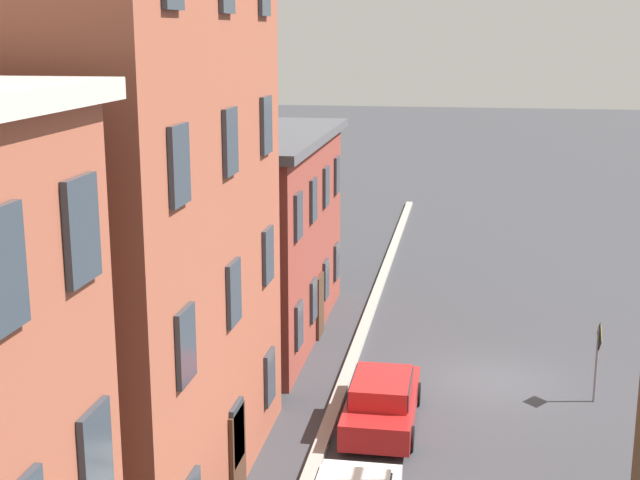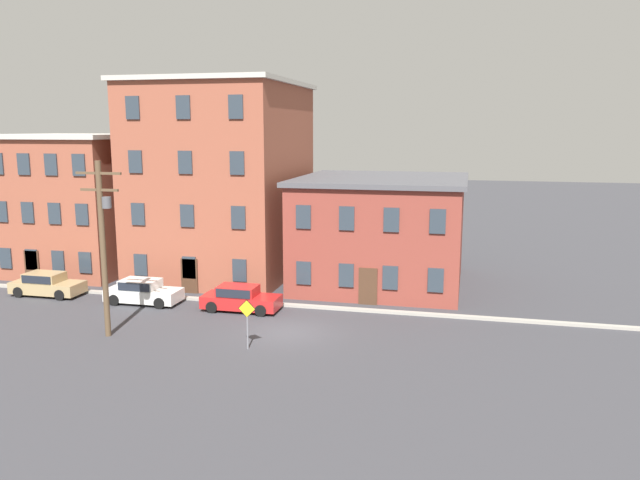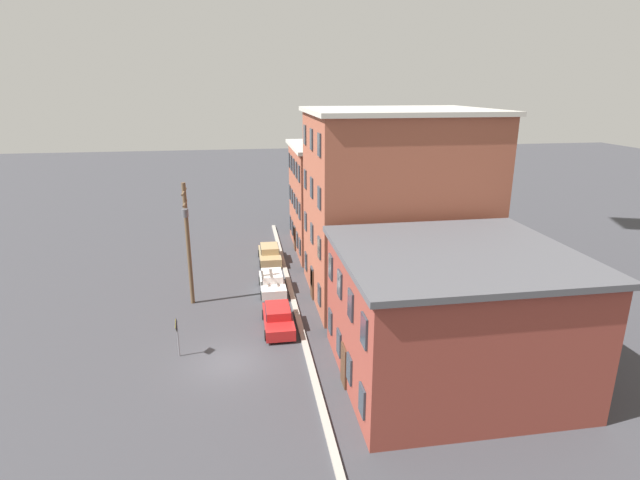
{
  "view_description": "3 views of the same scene",
  "coord_description": "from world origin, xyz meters",
  "px_view_note": "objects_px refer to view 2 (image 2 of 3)",
  "views": [
    {
      "loc": [
        -26.09,
        1.05,
        10.46
      ],
      "look_at": [
        -1.43,
        5.18,
        4.55
      ],
      "focal_mm": 50.0,
      "sensor_mm": 36.0,
      "label": 1
    },
    {
      "loc": [
        8.67,
        -29.21,
        10.22
      ],
      "look_at": [
        0.43,
        5.21,
        3.88
      ],
      "focal_mm": 35.0,
      "sensor_mm": 36.0,
      "label": 2
    },
    {
      "loc": [
        25.27,
        1.14,
        14.88
      ],
      "look_at": [
        -0.41,
        5.28,
        6.83
      ],
      "focal_mm": 28.0,
      "sensor_mm": 36.0,
      "label": 3
    }
  ],
  "objects_px": {
    "car_tan": "(47,283)",
    "utility_pole": "(103,239)",
    "car_white": "(143,291)",
    "car_red": "(240,298)",
    "caution_sign": "(247,317)"
  },
  "relations": [
    {
      "from": "car_red",
      "to": "caution_sign",
      "type": "bearing_deg",
      "value": -66.28
    },
    {
      "from": "car_tan",
      "to": "utility_pole",
      "type": "relative_size",
      "value": 0.5
    },
    {
      "from": "car_tan",
      "to": "utility_pole",
      "type": "bearing_deg",
      "value": -36.79
    },
    {
      "from": "car_white",
      "to": "caution_sign",
      "type": "height_order",
      "value": "caution_sign"
    },
    {
      "from": "car_white",
      "to": "utility_pole",
      "type": "distance_m",
      "value": 7.25
    },
    {
      "from": "utility_pole",
      "to": "caution_sign",
      "type": "bearing_deg",
      "value": -1.34
    },
    {
      "from": "car_red",
      "to": "utility_pole",
      "type": "height_order",
      "value": "utility_pole"
    },
    {
      "from": "caution_sign",
      "to": "car_red",
      "type": "bearing_deg",
      "value": 113.72
    },
    {
      "from": "car_tan",
      "to": "car_red",
      "type": "relative_size",
      "value": 1.0
    },
    {
      "from": "car_tan",
      "to": "caution_sign",
      "type": "bearing_deg",
      "value": -21.84
    },
    {
      "from": "car_white",
      "to": "car_red",
      "type": "distance_m",
      "value": 6.15
    },
    {
      "from": "car_tan",
      "to": "caution_sign",
      "type": "distance_m",
      "value": 16.66
    },
    {
      "from": "car_red",
      "to": "caution_sign",
      "type": "height_order",
      "value": "caution_sign"
    },
    {
      "from": "car_red",
      "to": "caution_sign",
      "type": "xyz_separation_m",
      "value": [
        2.6,
        -5.92,
        0.83
      ]
    },
    {
      "from": "car_tan",
      "to": "car_white",
      "type": "xyz_separation_m",
      "value": [
        6.7,
        -0.23,
        0.0
      ]
    }
  ]
}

